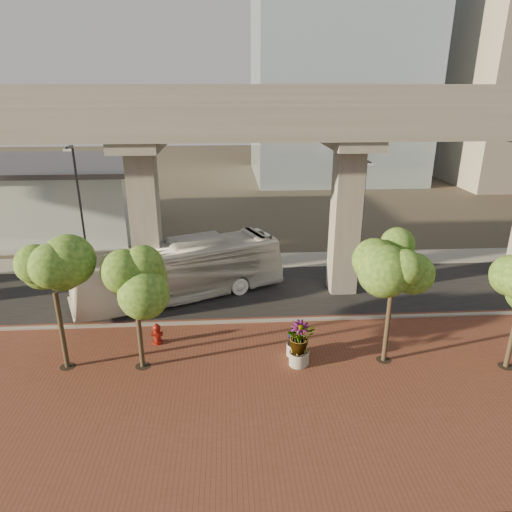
{
  "coord_description": "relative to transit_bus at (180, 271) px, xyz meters",
  "views": [
    {
      "loc": [
        -1.18,
        -24.35,
        12.28
      ],
      "look_at": [
        0.45,
        0.5,
        3.02
      ],
      "focal_mm": 32.0,
      "sensor_mm": 36.0,
      "label": 1
    }
  ],
  "objects": [
    {
      "name": "planter_left",
      "position": [
        6.07,
        -6.96,
        -0.54
      ],
      "size": [
        1.77,
        1.77,
        1.95
      ],
      "color": "gray",
      "rests_on": "ground"
    },
    {
      "name": "street_tree_near_east",
      "position": [
        10.24,
        -7.68,
        3.09
      ],
      "size": [
        3.56,
        3.56,
        6.46
      ],
      "color": "#403525",
      "rests_on": "ground"
    },
    {
      "name": "transit_viaduct",
      "position": [
        4.13,
        0.47,
        5.5
      ],
      "size": [
        72.0,
        5.6,
        12.4
      ],
      "color": "gray",
      "rests_on": "ground"
    },
    {
      "name": "curb_strip",
      "position": [
        4.13,
        -3.53,
        -1.71
      ],
      "size": [
        70.0,
        0.25,
        0.16
      ],
      "primitive_type": "cube",
      "color": "gray",
      "rests_on": "ground"
    },
    {
      "name": "fire_hydrant",
      "position": [
        -0.71,
        -5.42,
        -1.19
      ],
      "size": [
        0.56,
        0.5,
        1.11
      ],
      "color": "maroon",
      "rests_on": "ground"
    },
    {
      "name": "far_sidewalk",
      "position": [
        4.13,
        5.97,
        -1.76
      ],
      "size": [
        90.0,
        3.0,
        0.06
      ],
      "primitive_type": "cube",
      "color": "gray",
      "rests_on": "ground"
    },
    {
      "name": "station_pavilion",
      "position": [
        -15.87,
        14.47,
        1.43
      ],
      "size": [
        23.0,
        13.0,
        6.3
      ],
      "color": "silver",
      "rests_on": "ground"
    },
    {
      "name": "transit_bus",
      "position": [
        0.0,
        0.0,
        0.0
      ],
      "size": [
        12.97,
        7.74,
        3.57
      ],
      "primitive_type": "imported",
      "rotation": [
        0.0,
        0.0,
        1.97
      ],
      "color": "white",
      "rests_on": "ground"
    },
    {
      "name": "planter_front",
      "position": [
        6.2,
        -7.65,
        -0.42
      ],
      "size": [
        1.96,
        1.96,
        2.15
      ],
      "color": "gray",
      "rests_on": "ground"
    },
    {
      "name": "street_tree_far_west",
      "position": [
        -4.62,
        -7.26,
        3.05
      ],
      "size": [
        3.38,
        3.38,
        6.34
      ],
      "color": "#403525",
      "rests_on": "ground"
    },
    {
      "name": "ground",
      "position": [
        4.13,
        -1.53,
        -1.79
      ],
      "size": [
        160.0,
        160.0,
        0.0
      ],
      "primitive_type": "plane",
      "color": "#3D392D",
      "rests_on": "ground"
    },
    {
      "name": "streetlamp_east",
      "position": [
        12.87,
        5.87,
        2.54
      ],
      "size": [
        0.37,
        1.07,
        7.4
      ],
      "color": "#313136",
      "rests_on": "ground"
    },
    {
      "name": "brick_plaza",
      "position": [
        4.13,
        -9.53,
        -1.76
      ],
      "size": [
        70.0,
        13.0,
        0.06
      ],
      "primitive_type": "cube",
      "color": "brown",
      "rests_on": "ground"
    },
    {
      "name": "asphalt_road",
      "position": [
        4.13,
        0.47,
        -1.77
      ],
      "size": [
        90.0,
        8.0,
        0.04
      ],
      "primitive_type": "cube",
      "color": "black",
      "rests_on": "ground"
    },
    {
      "name": "streetlamp_west",
      "position": [
        -6.91,
        4.65,
        3.31
      ],
      "size": [
        0.43,
        1.26,
        8.73
      ],
      "color": "#292A2E",
      "rests_on": "ground"
    },
    {
      "name": "street_tree_near_west",
      "position": [
        -1.13,
        -7.46,
        2.79
      ],
      "size": [
        3.37,
        3.37,
        6.07
      ],
      "color": "#403525",
      "rests_on": "ground"
    },
    {
      "name": "planter_right",
      "position": [
        6.11,
        -7.79,
        -0.38
      ],
      "size": [
        2.08,
        2.08,
        2.22
      ],
      "color": "#A59F95",
      "rests_on": "ground"
    }
  ]
}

